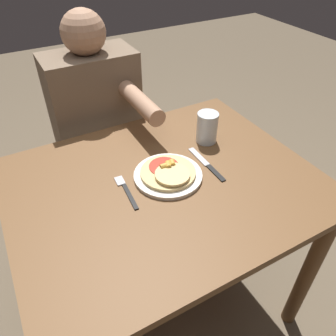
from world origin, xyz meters
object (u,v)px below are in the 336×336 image
plate (168,175)px  fork (126,190)px  dining_table (165,207)px  pizza (169,172)px  person_diner (98,121)px  drinking_glass (207,128)px  knife (207,164)px

plate → fork: (-0.16, 0.01, -0.00)m
dining_table → pizza: pizza is taller
person_diner → drinking_glass: bearing=-57.0°
pizza → person_diner: bearing=95.7°
fork → pizza: bearing=-4.3°
person_diner → pizza: bearing=-84.3°
knife → pizza: bearing=177.9°
pizza → knife: (0.16, -0.01, -0.02)m
drinking_glass → dining_table: bearing=-152.7°
dining_table → knife: bearing=1.3°
knife → drinking_glass: 0.17m
dining_table → pizza: 0.15m
dining_table → fork: 0.19m
fork → drinking_glass: bearing=16.1°
dining_table → drinking_glass: drinking_glass is taller
fork → knife: same height
fork → knife: (0.32, -0.02, 0.00)m
pizza → drinking_glass: drinking_glass is taller
drinking_glass → pizza: bearing=-152.3°
dining_table → person_diner: person_diner is taller
fork → knife: bearing=-3.2°
pizza → knife: size_ratio=0.88×
dining_table → person_diner: bearing=93.5°
plate → knife: bearing=-3.7°
plate → drinking_glass: (0.24, 0.12, 0.06)m
drinking_glass → fork: bearing=-163.9°
pizza → person_diner: (-0.06, 0.59, -0.09)m
dining_table → plate: size_ratio=4.34×
plate → knife: plate is taller
fork → dining_table: bearing=-9.0°
fork → knife: 0.32m
plate → pizza: pizza is taller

